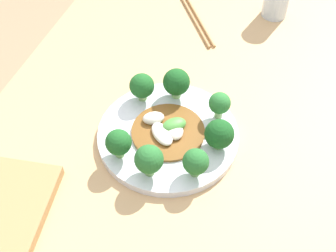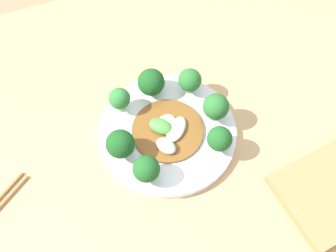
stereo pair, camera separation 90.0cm
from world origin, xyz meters
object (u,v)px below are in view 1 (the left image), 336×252
broccoli_southwest (196,162)px  broccoli_northeast (142,86)px  broccoli_south (219,135)px  plate (168,136)px  stirfry_center (167,129)px  broccoli_east (176,82)px  broccoli_southeast (220,104)px  broccoli_northwest (118,143)px  broccoli_west (149,160)px  chopsticks (194,15)px

broccoli_southwest → broccoli_northeast: bearing=47.2°
broccoli_south → broccoli_northeast: 0.19m
broccoli_northeast → plate: bearing=-131.5°
broccoli_northeast → stirfry_center: (-0.07, -0.07, -0.03)m
plate → stirfry_center: bearing=44.3°
broccoli_southwest → broccoli_east: (0.17, 0.09, 0.00)m
broccoli_south → broccoli_east: (0.10, 0.11, 0.00)m
plate → broccoli_southeast: bearing=-48.1°
broccoli_northwest → broccoli_east: broccoli_east is taller
broccoli_northeast → stirfry_center: broccoli_northeast is taller
broccoli_northwest → broccoli_west: 0.07m
broccoli_southeast → broccoli_northeast: bearing=90.8°
broccoli_northeast → broccoli_southwest: bearing=-132.8°
broccoli_northwest → broccoli_south: bearing=-65.4°
broccoli_south → broccoli_east: size_ratio=0.94×
broccoli_southeast → chopsticks: size_ratio=0.28×
plate → broccoli_southwest: bearing=-134.2°
broccoli_northwest → broccoli_east: bearing=-16.0°
broccoli_northwest → broccoli_west: broccoli_west is taller
plate → broccoli_southeast: broccoli_southeast is taller
plate → broccoli_southeast: 0.11m
broccoli_northwest → broccoli_southwest: bearing=-88.3°
broccoli_south → broccoli_southwest: 0.07m
broccoli_southeast → broccoli_east: bearing=74.1°
plate → broccoli_northeast: broccoli_northeast is taller
plate → broccoli_northeast: (0.07, 0.08, 0.04)m
broccoli_south → plate: bearing=88.6°
broccoli_southwest → broccoli_northwest: bearing=91.7°
broccoli_southeast → broccoli_southwest: bearing=178.4°
plate → broccoli_northeast: size_ratio=4.41×
broccoli_west → broccoli_northeast: bearing=24.8°
broccoli_south → stirfry_center: bearing=87.3°
plate → broccoli_northeast: bearing=48.5°
broccoli_west → stirfry_center: bearing=0.5°
broccoli_east → broccoli_southeast: bearing=-105.9°
broccoli_northeast → stirfry_center: bearing=-131.3°
broccoli_south → broccoli_northwest: 0.18m
broccoli_southwest → broccoli_northeast: broccoli_northeast is taller
broccoli_east → stirfry_center: (-0.09, -0.01, -0.03)m
plate → broccoli_southeast: (0.07, -0.08, 0.04)m
broccoli_southwest → chopsticks: broccoli_southwest is taller
broccoli_southwest → broccoli_west: size_ratio=0.91×
plate → broccoli_west: (-0.10, 0.00, 0.05)m
broccoli_southwest → broccoli_southeast: same height
plate → broccoli_east: bearing=9.3°
plate → broccoli_southwest: size_ratio=4.52×
broccoli_southwest → stirfry_center: 0.11m
broccoli_south → broccoli_southwest: size_ratio=1.04×
broccoli_southwest → chopsticks: size_ratio=0.28×
broccoli_west → broccoli_east: size_ratio=0.99×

